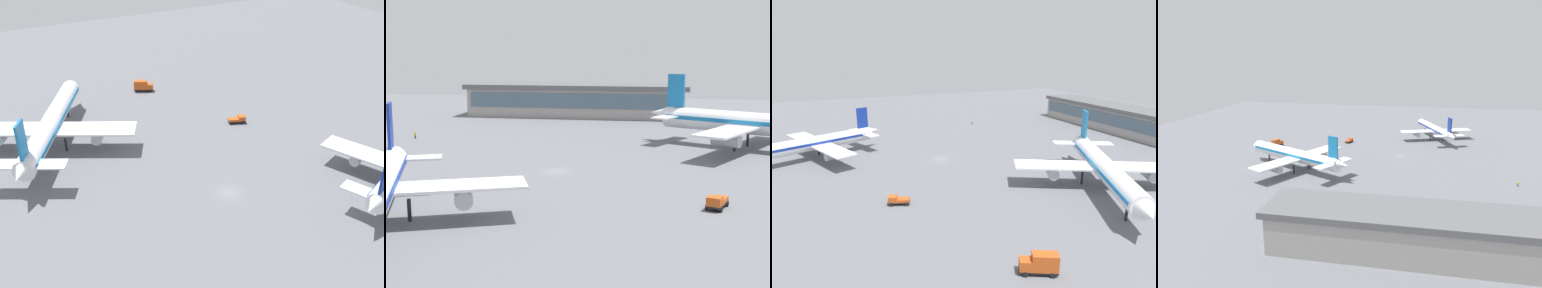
% 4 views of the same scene
% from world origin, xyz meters
% --- Properties ---
extents(ground, '(288.00, 288.00, 0.00)m').
position_xyz_m(ground, '(0.00, 0.00, 0.00)').
color(ground, slate).
extents(terminal_building, '(68.50, 15.63, 9.97)m').
position_xyz_m(terminal_building, '(9.90, -77.94, 5.08)').
color(terminal_building, '#9E9993').
rests_on(terminal_building, ground).
extents(airplane_at_gate, '(46.49, 38.75, 15.36)m').
position_xyz_m(airplane_at_gate, '(-36.61, -26.79, 5.58)').
color(airplane_at_gate, white).
rests_on(airplane_at_gate, ground).
extents(airplane_taxiing, '(35.02, 42.41, 13.51)m').
position_xyz_m(airplane_taxiing, '(14.37, 34.22, 4.91)').
color(airplane_taxiing, white).
rests_on(airplane_taxiing, ground).
extents(catering_truck, '(4.24, 5.85, 3.30)m').
position_xyz_m(catering_truck, '(-57.08, 4.99, 1.70)').
color(catering_truck, black).
rests_on(catering_truck, ground).
extents(pushback_tractor, '(3.38, 4.78, 1.90)m').
position_xyz_m(pushback_tractor, '(-25.77, 18.70, 0.97)').
color(pushback_tractor, black).
rests_on(pushback_tractor, ground).
extents(ground_crew_worker, '(0.54, 0.50, 1.67)m').
position_xyz_m(ground_crew_worker, '(40.17, -29.07, 0.85)').
color(ground_crew_worker, '#1E2338').
rests_on(ground_crew_worker, ground).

